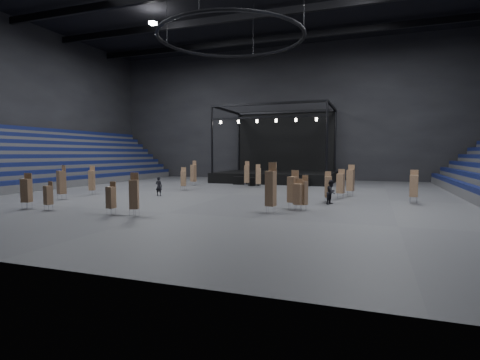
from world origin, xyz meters
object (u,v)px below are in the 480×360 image
(chair_stack_3, at_px, (193,173))
(chair_stack_9, at_px, (111,197))
(crew_member, at_px, (331,192))
(chair_stack_14, at_px, (414,185))
(chair_stack_11, at_px, (62,182))
(man_center, at_px, (159,186))
(chair_stack_7, at_px, (328,186))
(stage, at_px, (278,170))
(chair_stack_5, at_px, (183,178))
(chair_stack_0, at_px, (134,194))
(chair_stack_10, at_px, (27,190))
(chair_stack_6, at_px, (258,176))
(flight_case_mid, at_px, (254,182))
(chair_stack_8, at_px, (350,180))
(chair_stack_4, at_px, (247,174))
(flight_case_right, at_px, (302,182))
(chair_stack_13, at_px, (298,194))
(flight_case_left, at_px, (240,180))
(chair_stack_2, at_px, (271,188))
(chair_stack_12, at_px, (341,183))
(chair_stack_1, at_px, (293,189))
(chair_stack_17, at_px, (304,192))
(chair_stack_16, at_px, (48,195))
(chair_stack_15, at_px, (92,180))

(chair_stack_3, relative_size, chair_stack_9, 1.45)
(crew_member, bearing_deg, chair_stack_14, -43.14)
(chair_stack_11, height_order, man_center, chair_stack_11)
(chair_stack_7, bearing_deg, stage, 102.20)
(chair_stack_5, bearing_deg, chair_stack_0, -94.60)
(chair_stack_0, relative_size, chair_stack_10, 1.08)
(chair_stack_6, distance_m, chair_stack_7, 12.44)
(flight_case_mid, relative_size, chair_stack_8, 0.51)
(stage, relative_size, crew_member, 8.44)
(chair_stack_4, bearing_deg, stage, 73.16)
(flight_case_mid, bearing_deg, flight_case_right, 14.74)
(chair_stack_5, relative_size, chair_stack_9, 1.16)
(chair_stack_5, bearing_deg, flight_case_mid, 32.24)
(crew_member, bearing_deg, chair_stack_13, 178.72)
(chair_stack_5, xyz_separation_m, chair_stack_6, (5.98, 4.76, 0.09))
(flight_case_right, relative_size, chair_stack_14, 0.57)
(chair_stack_0, bearing_deg, chair_stack_9, 156.51)
(flight_case_mid, xyz_separation_m, chair_stack_6, (1.10, -2.10, 0.80))
(chair_stack_4, bearing_deg, chair_stack_9, -102.19)
(chair_stack_6, relative_size, chair_stack_10, 1.07)
(flight_case_left, distance_m, chair_stack_8, 14.77)
(chair_stack_7, xyz_separation_m, chair_stack_11, (-19.13, -4.91, 0.19))
(chair_stack_2, bearing_deg, chair_stack_11, -172.87)
(chair_stack_12, height_order, crew_member, chair_stack_12)
(chair_stack_0, height_order, man_center, chair_stack_0)
(flight_case_mid, xyz_separation_m, chair_stack_10, (-8.36, -20.95, 0.75))
(chair_stack_3, xyz_separation_m, chair_stack_7, (15.58, -9.95, -0.22))
(flight_case_left, height_order, chair_stack_1, chair_stack_1)
(crew_member, bearing_deg, chair_stack_0, 152.84)
(chair_stack_2, bearing_deg, chair_stack_9, -147.54)
(chair_stack_12, xyz_separation_m, crew_member, (-0.33, -3.47, -0.38))
(chair_stack_7, bearing_deg, chair_stack_17, -114.82)
(chair_stack_5, bearing_deg, chair_stack_13, -58.27)
(stage, bearing_deg, chair_stack_13, -73.17)
(chair_stack_6, bearing_deg, chair_stack_11, -152.42)
(flight_case_right, bearing_deg, man_center, -126.03)
(stage, distance_m, flight_case_mid, 7.39)
(chair_stack_4, distance_m, chair_stack_8, 12.33)
(chair_stack_4, bearing_deg, chair_stack_6, -41.75)
(stage, height_order, chair_stack_10, stage)
(chair_stack_8, xyz_separation_m, chair_stack_16, (-16.97, -14.08, -0.39))
(man_center, bearing_deg, chair_stack_12, -171.80)
(chair_stack_2, relative_size, chair_stack_4, 1.10)
(chair_stack_11, height_order, crew_member, chair_stack_11)
(chair_stack_15, bearing_deg, chair_stack_12, -9.55)
(flight_case_mid, height_order, chair_stack_14, chair_stack_14)
(chair_stack_10, bearing_deg, chair_stack_4, 53.55)
(chair_stack_8, xyz_separation_m, chair_stack_17, (-2.23, -8.93, -0.23))
(chair_stack_16, bearing_deg, chair_stack_5, 95.47)
(flight_case_left, xyz_separation_m, chair_stack_1, (9.50, -16.63, 0.83))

